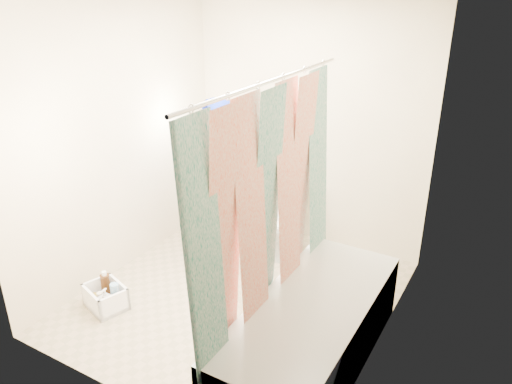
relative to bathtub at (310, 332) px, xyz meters
The scene contains 13 objects.
floor 0.99m from the bathtub, 153.43° to the left, with size 2.60×2.60×0.00m, color gray.
wall_back 2.14m from the bathtub, 116.23° to the left, with size 2.40×0.02×2.40m, color beige.
wall_front 1.54m from the bathtub, 134.17° to the right, with size 2.40×0.02×2.40m, color beige.
wall_left 2.29m from the bathtub, 168.29° to the left, with size 0.02×2.60×2.40m, color beige.
wall_right 1.08m from the bathtub, 50.53° to the left, with size 0.02×2.60×2.40m, color beige.
bathtub is the anchor object (origin of this frame).
curtain_rod 1.71m from the bathtub, behind, with size 0.02×0.02×1.90m, color silver.
shower_curtain 0.82m from the bathtub, behind, with size 0.06×1.75×1.80m, color white.
toilet 1.62m from the bathtub, 123.54° to the left, with size 0.38×0.67×0.68m, color white.
tank_lid 1.52m from the bathtub, 124.79° to the left, with size 0.42×0.18×0.03m, color white.
tank_internals 1.85m from the bathtub, 122.99° to the left, with size 0.16×0.08×0.22m.
plumber 1.69m from the bathtub, 147.89° to the left, with size 0.57×0.38×1.57m, color #0E3695.
cleaning_caddy 1.73m from the bathtub, behind, with size 0.40×0.35×0.25m.
Camera 1 is at (1.91, -3.00, 2.50)m, focal length 35.00 mm.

